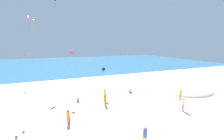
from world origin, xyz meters
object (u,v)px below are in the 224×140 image
at_px(kite_yellow, 28,54).
at_px(kite_black, 104,70).
at_px(person_3, 145,135).
at_px(kite_lime, 90,59).
at_px(person_4, 68,116).
at_px(kite_blue, 55,0).
at_px(person_2, 105,99).
at_px(kite_purple, 28,17).
at_px(person_1, 181,94).
at_px(kite_magenta, 71,53).
at_px(person_6, 183,103).
at_px(person_5, 105,94).
at_px(kite_green, 120,54).
at_px(kite_orange, 32,20).
at_px(person_0, 78,100).
at_px(beach_chair_mid_beach, 130,91).

height_order(kite_yellow, kite_black, kite_yellow).
height_order(person_3, kite_lime, kite_lime).
relative_size(person_4, kite_blue, 1.04).
xyz_separation_m(person_2, kite_purple, (-7.95, 0.59, 9.76)).
xyz_separation_m(kite_blue, kite_lime, (7.10, 5.20, -11.43)).
relative_size(person_1, person_2, 1.03).
bearing_deg(kite_magenta, person_1, -23.30).
relative_size(person_2, person_6, 0.93).
xyz_separation_m(person_1, person_2, (-10.69, 2.18, -0.03)).
xyz_separation_m(person_2, person_5, (0.44, 1.64, 0.07)).
height_order(person_2, kite_purple, kite_purple).
height_order(kite_green, kite_orange, kite_orange).
height_order(kite_lime, kite_yellow, kite_yellow).
distance_m(kite_blue, kite_magenta, 12.29).
height_order(person_3, person_6, person_6).
distance_m(kite_purple, kite_black, 11.16).
distance_m(kite_green, kite_purple, 30.77).
height_order(person_3, kite_magenta, kite_magenta).
bearing_deg(kite_yellow, person_0, -55.87).
relative_size(person_1, kite_orange, 1.26).
bearing_deg(beach_chair_mid_beach, person_2, -90.77).
distance_m(kite_green, kite_black, 22.96).
height_order(person_4, kite_blue, kite_blue).
relative_size(person_4, kite_green, 0.88).
xyz_separation_m(person_6, kite_lime, (-6.63, 22.02, 3.47)).
relative_size(person_0, person_2, 0.43).
height_order(person_2, kite_black, kite_black).
relative_size(kite_green, kite_blue, 1.18).
height_order(beach_chair_mid_beach, kite_yellow, kite_yellow).
bearing_deg(person_2, kite_green, -155.31).
bearing_deg(person_5, kite_yellow, -149.43).
xyz_separation_m(person_1, person_3, (-10.03, -5.80, -0.02)).
bearing_deg(beach_chair_mid_beach, kite_green, 129.06).
distance_m(person_1, person_6, 3.46).
bearing_deg(beach_chair_mid_beach, kite_blue, -160.48).
bearing_deg(kite_magenta, kite_purple, -140.66).
bearing_deg(kite_black, kite_orange, 170.55).
bearing_deg(kite_yellow, kite_blue, -15.91).
bearing_deg(person_5, person_6, 38.51).
relative_size(person_1, person_6, 0.96).
xyz_separation_m(beach_chair_mid_beach, person_0, (-8.73, -0.72, -0.01)).
relative_size(person_4, kite_magenta, 0.93).
bearing_deg(person_5, person_3, -11.28).
distance_m(person_0, person_3, 11.22).
xyz_separation_m(kite_blue, kite_black, (6.18, -8.90, -11.64)).
relative_size(beach_chair_mid_beach, kite_magenta, 0.48).
distance_m(person_4, kite_orange, 13.00).
distance_m(person_5, kite_black, 3.62).
bearing_deg(person_0, person_1, 124.63).
bearing_deg(kite_blue, person_2, -65.96).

